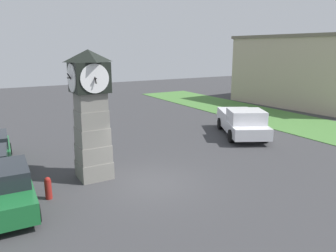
# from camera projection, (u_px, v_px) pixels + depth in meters

# --- Properties ---
(ground_plane) EXTENTS (80.68, 80.68, 0.00)m
(ground_plane) POSITION_uv_depth(u_px,v_px,m) (151.00, 183.00, 13.81)
(ground_plane) COLOR #38383A
(clock_tower) EXTENTS (1.81, 1.79, 5.51)m
(clock_tower) POSITION_uv_depth(u_px,v_px,m) (91.00, 113.00, 13.83)
(clock_tower) COLOR gray
(clock_tower) RESTS_ON ground_plane
(bollard_near_tower) EXTENTS (0.25, 0.25, 0.87)m
(bollard_near_tower) POSITION_uv_depth(u_px,v_px,m) (48.00, 188.00, 12.30)
(bollard_near_tower) COLOR maroon
(bollard_near_tower) RESTS_ON ground_plane
(bollard_mid_row) EXTENTS (0.24, 0.24, 0.96)m
(bollard_mid_row) POSITION_uv_depth(u_px,v_px,m) (20.00, 180.00, 12.93)
(bollard_mid_row) COLOR maroon
(bollard_mid_row) RESTS_ON ground_plane
(car_by_building) EXTENTS (3.95, 2.09, 1.58)m
(car_by_building) POSITION_uv_depth(u_px,v_px,m) (4.00, 190.00, 11.27)
(car_by_building) COLOR #19602D
(car_by_building) RESTS_ON ground_plane
(pickup_truck) EXTENTS (5.97, 4.57, 1.85)m
(pickup_truck) POSITION_uv_depth(u_px,v_px,m) (242.00, 121.00, 21.20)
(pickup_truck) COLOR silver
(pickup_truck) RESTS_ON ground_plane
(warehouse_blue_far) EXTENTS (14.33, 9.11, 6.79)m
(warehouse_blue_far) POSITION_uv_depth(u_px,v_px,m) (309.00, 70.00, 32.27)
(warehouse_blue_far) COLOR #B7A88E
(warehouse_blue_far) RESTS_ON ground_plane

